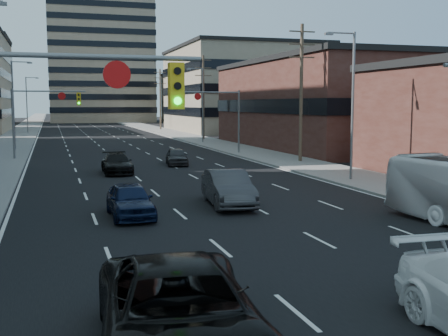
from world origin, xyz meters
name	(u,v)px	position (x,y,z in m)	size (l,w,h in m)	color
road_surface	(82,124)	(0.00, 130.00, 0.01)	(18.00, 300.00, 0.02)	black
sidewalk_left	(30,124)	(-11.50, 130.00, 0.07)	(5.00, 300.00, 0.15)	slate
sidewalk_right	(131,123)	(11.50, 130.00, 0.07)	(5.00, 300.00, 0.15)	slate
storefront_right_mid	(345,106)	(24.00, 50.00, 4.50)	(20.00, 30.00, 9.00)	#472119
office_right_far	(241,91)	(25.00, 88.00, 7.00)	(22.00, 28.00, 14.00)	gray
apartment_tower	(98,12)	(6.00, 150.00, 29.00)	(26.00, 26.00, 58.00)	gray
bg_block_right	(213,99)	(32.00, 130.00, 6.00)	(22.00, 22.00, 12.00)	gray
signal_near_left	(29,122)	(-7.45, 8.00, 4.33)	(6.59, 0.33, 6.00)	slate
signal_far_left	(42,109)	(-7.68, 45.00, 4.30)	(6.09, 0.33, 6.00)	slate
signal_far_right	(215,109)	(7.68, 45.00, 4.30)	(6.09, 0.33, 6.00)	slate
utility_pole_block	(301,91)	(12.20, 36.00, 5.78)	(2.20, 0.28, 11.00)	#4C3D2D
utility_pole_midblock	(203,96)	(12.20, 66.00, 5.78)	(2.20, 0.28, 11.00)	#4C3D2D
utility_pole_distant	(160,98)	(12.20, 96.00, 5.78)	(2.20, 0.28, 11.00)	#4C3D2D
streetlight_left_mid	(15,101)	(-10.34, 55.00, 5.05)	(2.03, 0.22, 9.00)	slate
streetlight_left_far	(28,102)	(-10.34, 90.00, 5.05)	(2.03, 0.22, 9.00)	slate
streetlight_right_near	(350,98)	(10.34, 25.00, 5.05)	(2.03, 0.22, 9.00)	slate
streetlight_right_far	(201,101)	(10.34, 60.00, 5.05)	(2.03, 0.22, 9.00)	slate
black_pickup	(179,314)	(-4.86, 4.45, 0.88)	(2.93, 6.36, 1.77)	black
sedan_blue	(130,200)	(-3.93, 18.00, 0.73)	(1.72, 4.26, 1.45)	black
sedan_grey_center	(228,188)	(0.81, 19.35, 0.83)	(1.75, 5.02, 1.65)	#38383A
sedan_black_far	(117,163)	(-2.76, 33.21, 0.69)	(1.92, 4.73, 1.37)	black
sedan_grey_right	(177,157)	(2.27, 37.16, 0.67)	(1.58, 3.92, 1.33)	#2E2E30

